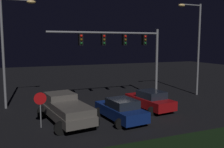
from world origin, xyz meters
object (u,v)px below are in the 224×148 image
at_px(car_sedan_far, 150,100).
at_px(traffic_signal_gantry, 125,45).
at_px(stop_sign, 40,103).
at_px(pickup_truck, 65,107).
at_px(car_sedan, 121,110).
at_px(street_lamp_left, 10,40).
at_px(street_lamp_right, 195,39).

relative_size(car_sedan_far, traffic_signal_gantry, 0.44).
distance_m(car_sedan_far, stop_sign, 8.64).
xyz_separation_m(car_sedan_far, traffic_signal_gantry, (-0.56, 3.51, 4.29)).
xyz_separation_m(pickup_truck, car_sedan, (3.56, -1.06, -0.26)).
distance_m(car_sedan, car_sedan_far, 3.74).
bearing_deg(car_sedan, street_lamp_left, 40.39).
distance_m(street_lamp_right, stop_sign, 16.43).
height_order(car_sedan, stop_sign, stop_sign).
bearing_deg(stop_sign, car_sedan, -6.13).
height_order(traffic_signal_gantry, stop_sign, traffic_signal_gantry).
bearing_deg(stop_sign, street_lamp_right, 15.42).
height_order(car_sedan, street_lamp_left, street_lamp_left).
bearing_deg(street_lamp_left, pickup_truck, -59.26).
distance_m(pickup_truck, traffic_signal_gantry, 8.58).
bearing_deg(traffic_signal_gantry, car_sedan_far, -80.88).
bearing_deg(pickup_truck, car_sedan, -114.26).
bearing_deg(car_sedan_far, street_lamp_left, 58.43).
xyz_separation_m(car_sedan, street_lamp_left, (-6.73, 6.40, 4.72)).
distance_m(pickup_truck, street_lamp_right, 14.93).
relative_size(car_sedan, stop_sign, 2.05).
distance_m(street_lamp_left, stop_sign, 7.19).
xyz_separation_m(car_sedan, car_sedan_far, (3.32, 1.73, 0.00)).
xyz_separation_m(street_lamp_left, street_lamp_right, (16.89, -1.61, 0.13)).
bearing_deg(street_lamp_right, stop_sign, -164.58).
bearing_deg(pickup_truck, car_sedan_far, -92.08).
bearing_deg(car_sedan_far, traffic_signal_gantry, 2.46).
bearing_deg(car_sedan, traffic_signal_gantry, -33.75).
bearing_deg(street_lamp_left, stop_sign, -75.29).
height_order(street_lamp_left, stop_sign, street_lamp_left).
relative_size(traffic_signal_gantry, street_lamp_left, 1.18).
xyz_separation_m(car_sedan_far, stop_sign, (-8.52, -1.18, 0.82)).
relative_size(car_sedan_far, stop_sign, 2.05).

